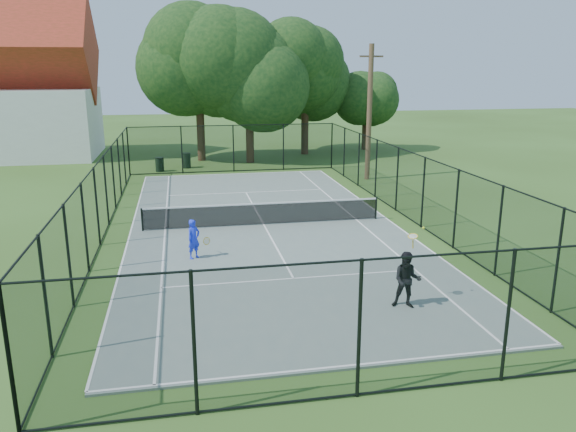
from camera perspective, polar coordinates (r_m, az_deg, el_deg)
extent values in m
plane|color=#314D1A|center=(23.90, -2.48, -1.01)|extent=(120.00, 120.00, 0.00)
cube|color=slate|center=(23.89, -2.48, -0.94)|extent=(11.00, 24.00, 0.06)
cylinder|color=black|center=(23.59, -14.60, -0.36)|extent=(0.08, 0.08, 0.95)
cylinder|color=black|center=(24.96, 8.93, 0.78)|extent=(0.08, 0.08, 0.95)
cube|color=black|center=(23.76, -2.50, 0.23)|extent=(10.00, 0.03, 0.88)
cube|color=white|center=(23.65, -2.51, 1.27)|extent=(10.00, 0.05, 0.06)
cylinder|color=#332114|center=(40.94, -8.86, 8.51)|extent=(0.56, 0.56, 4.20)
sphere|color=black|center=(40.69, -9.09, 14.11)|extent=(7.58, 7.58, 7.58)
cylinder|color=#332114|center=(39.71, -3.90, 8.32)|extent=(0.56, 0.56, 4.01)
sphere|color=black|center=(39.46, -4.00, 13.82)|extent=(7.20, 7.20, 7.20)
cylinder|color=#332114|center=(43.50, 1.72, 9.08)|extent=(0.56, 0.56, 4.25)
sphere|color=black|center=(43.27, 1.76, 14.11)|extent=(6.74, 6.74, 6.74)
cylinder|color=#332114|center=(46.45, 7.86, 8.20)|extent=(0.56, 0.56, 2.44)
sphere|color=black|center=(46.24, 7.96, 11.01)|extent=(4.25, 4.25, 4.25)
cylinder|color=black|center=(37.22, -12.91, 5.10)|extent=(0.54, 0.54, 0.88)
cylinder|color=black|center=(37.14, -12.95, 5.79)|extent=(0.58, 0.58, 0.05)
cylinder|color=black|center=(38.18, -10.27, 5.54)|extent=(0.54, 0.54, 0.96)
cylinder|color=black|center=(38.10, -10.30, 6.28)|extent=(0.58, 0.58, 0.05)
cylinder|color=#4C3823|center=(33.68, 8.26, 10.28)|extent=(0.30, 0.30, 7.83)
cube|color=#4C3823|center=(33.58, 8.47, 15.75)|extent=(1.40, 0.10, 0.10)
imported|color=#1C31F2|center=(19.82, -9.56, -2.32)|extent=(0.60, 0.58, 1.39)
torus|color=gold|center=(20.02, -8.26, -2.53)|extent=(0.27, 0.18, 0.29)
cylinder|color=silver|center=(20.02, -8.26, -2.53)|extent=(0.23, 0.15, 0.25)
imported|color=black|center=(15.93, 12.00, -6.38)|extent=(0.95, 0.86, 1.61)
torus|color=gold|center=(15.96, 12.57, -2.02)|extent=(0.30, 0.28, 0.14)
cylinder|color=silver|center=(15.96, 12.57, -2.02)|extent=(0.26, 0.24, 0.11)
sphere|color=#CCE526|center=(16.08, 13.60, -1.18)|extent=(0.07, 0.07, 0.07)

